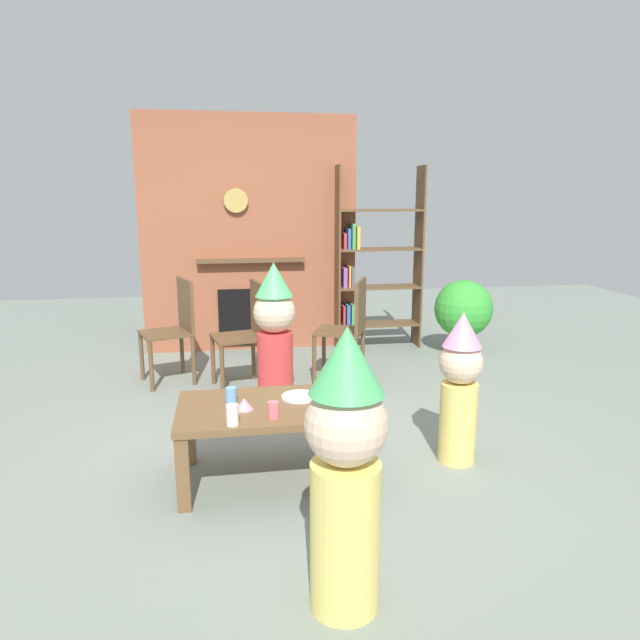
{
  "coord_description": "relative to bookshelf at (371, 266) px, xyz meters",
  "views": [
    {
      "loc": [
        -0.48,
        -3.4,
        1.61
      ],
      "look_at": [
        0.15,
        0.4,
        0.76
      ],
      "focal_mm": 32.08,
      "sensor_mm": 36.0,
      "label": 1
    }
  ],
  "objects": [
    {
      "name": "child_in_pink",
      "position": [
        -0.14,
        -2.71,
        -0.38
      ],
      "size": [
        0.26,
        0.26,
        0.94
      ],
      "rotation": [
        0.0,
        0.0,
        -3.11
      ],
      "color": "#E0CC66",
      "rests_on": "ground_plane"
    },
    {
      "name": "table_fork",
      "position": [
        -1.49,
        -2.54,
        -0.42
      ],
      "size": [
        0.04,
        0.15,
        0.01
      ],
      "primitive_type": "cube",
      "rotation": [
        0.0,
        0.0,
        1.75
      ],
      "color": "silver",
      "rests_on": "coffee_table"
    },
    {
      "name": "paper_cup_center",
      "position": [
        -1.5,
        -2.67,
        -0.38
      ],
      "size": [
        0.06,
        0.06,
        0.09
      ],
      "primitive_type": "cylinder",
      "color": "#669EE0",
      "rests_on": "coffee_table"
    },
    {
      "name": "bookshelf",
      "position": [
        0.0,
        0.0,
        0.0
      ],
      "size": [
        0.9,
        0.28,
        1.9
      ],
      "color": "brown",
      "rests_on": "ground_plane"
    },
    {
      "name": "birthday_cake_slice",
      "position": [
        -1.43,
        -2.8,
        -0.39
      ],
      "size": [
        0.1,
        0.1,
        0.06
      ],
      "primitive_type": "cone",
      "color": "pink",
      "rests_on": "coffee_table"
    },
    {
      "name": "paper_plate_rear",
      "position": [
        -0.97,
        -2.86,
        -0.42
      ],
      "size": [
        0.21,
        0.21,
        0.01
      ],
      "primitive_type": "cylinder",
      "color": "white",
      "rests_on": "coffee_table"
    },
    {
      "name": "child_with_cone_hat",
      "position": [
        -1.08,
        -3.85,
        -0.27
      ],
      "size": [
        0.32,
        0.32,
        1.15
      ],
      "rotation": [
        0.0,
        0.0,
        1.77
      ],
      "color": "#E0CC66",
      "rests_on": "ground_plane"
    },
    {
      "name": "ground_plane",
      "position": [
        -1.02,
        -2.4,
        -0.87
      ],
      "size": [
        12.0,
        12.0,
        0.0
      ],
      "primitive_type": "plane",
      "color": "gray"
    },
    {
      "name": "dining_chair_left",
      "position": [
        -1.95,
        -0.84,
        -0.36
      ],
      "size": [
        0.51,
        0.51,
        0.9
      ],
      "rotation": [
        0.0,
        0.0,
        3.49
      ],
      "color": "brown",
      "rests_on": "ground_plane"
    },
    {
      "name": "dining_chair_middle",
      "position": [
        -1.33,
        -1.1,
        -0.36
      ],
      "size": [
        0.48,
        0.48,
        0.9
      ],
      "rotation": [
        0.0,
        0.0,
        3.36
      ],
      "color": "brown",
      "rests_on": "ground_plane"
    },
    {
      "name": "paper_cup_near_right",
      "position": [
        -1.28,
        -2.95,
        -0.38
      ],
      "size": [
        0.06,
        0.06,
        0.09
      ],
      "primitive_type": "cylinder",
      "color": "#E5666B",
      "rests_on": "coffee_table"
    },
    {
      "name": "potted_plant_tall",
      "position": [
        0.86,
        -0.43,
        -0.42
      ],
      "size": [
        0.59,
        0.59,
        0.77
      ],
      "color": "beige",
      "rests_on": "ground_plane"
    },
    {
      "name": "paper_plate_front",
      "position": [
        -1.1,
        -2.66,
        -0.42
      ],
      "size": [
        0.22,
        0.22,
        0.01
      ],
      "primitive_type": "cylinder",
      "color": "white",
      "rests_on": "coffee_table"
    },
    {
      "name": "dining_chair_right",
      "position": [
        -0.46,
        -1.07,
        -0.36
      ],
      "size": [
        0.52,
        0.52,
        0.9
      ],
      "rotation": [
        0.0,
        0.0,
        2.74
      ],
      "color": "brown",
      "rests_on": "ground_plane"
    },
    {
      "name": "child_by_the_chairs",
      "position": [
        -1.16,
        -1.66,
        -0.28
      ],
      "size": [
        0.31,
        0.31,
        1.13
      ],
      "rotation": [
        0.0,
        0.0,
        -1.7
      ],
      "color": "#D13838",
      "rests_on": "ground_plane"
    },
    {
      "name": "paper_cup_near_left",
      "position": [
        -1.49,
        -3.01,
        -0.37
      ],
      "size": [
        0.06,
        0.06,
        0.11
      ],
      "primitive_type": "cylinder",
      "color": "silver",
      "rests_on": "coffee_table"
    },
    {
      "name": "coffee_table",
      "position": [
        -1.3,
        -2.75,
        -0.5
      ],
      "size": [
        1.01,
        0.63,
        0.45
      ],
      "color": "brown",
      "rests_on": "ground_plane"
    },
    {
      "name": "brick_fireplace_feature",
      "position": [
        -1.25,
        0.2,
        0.32
      ],
      "size": [
        2.2,
        0.28,
        2.4
      ],
      "color": "#935138",
      "rests_on": "ground_plane"
    }
  ]
}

